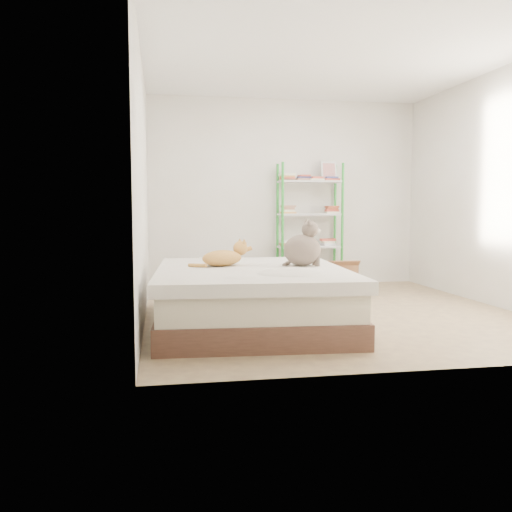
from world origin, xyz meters
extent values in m
cube|color=tan|center=(0.00, 0.00, 0.00)|extent=(3.80, 4.20, 0.01)
cube|color=white|center=(0.00, 0.00, 2.60)|extent=(3.80, 4.20, 0.01)
cube|color=beige|center=(0.00, 2.10, 1.30)|extent=(3.80, 0.01, 2.60)
cube|color=beige|center=(0.00, -2.10, 1.30)|extent=(3.80, 0.01, 2.60)
cube|color=beige|center=(-1.90, 0.00, 1.30)|extent=(0.01, 4.20, 2.60)
cube|color=beige|center=(1.90, 0.00, 1.30)|extent=(0.01, 4.20, 2.60)
cube|color=brown|center=(-0.93, -0.53, 0.10)|extent=(1.79, 2.17, 0.21)
cube|color=beige|center=(-0.93, -0.53, 0.32)|extent=(1.73, 2.11, 0.23)
cube|color=white|center=(-0.93, -0.53, 0.49)|extent=(1.82, 2.22, 0.10)
cylinder|color=green|center=(-0.12, 1.72, 0.85)|extent=(0.04, 0.04, 1.70)
cylinder|color=green|center=(-0.12, 2.04, 0.85)|extent=(0.04, 0.04, 1.70)
cylinder|color=green|center=(0.72, 1.72, 0.85)|extent=(0.04, 0.04, 1.70)
cylinder|color=green|center=(0.72, 2.04, 0.85)|extent=(0.04, 0.04, 1.70)
cube|color=silver|center=(0.30, 1.88, 0.10)|extent=(0.86, 0.34, 0.02)
cube|color=silver|center=(0.30, 1.88, 0.55)|extent=(0.86, 0.34, 0.02)
cube|color=silver|center=(0.30, 1.88, 1.00)|extent=(0.86, 0.34, 0.02)
cube|color=silver|center=(0.30, 1.88, 1.45)|extent=(0.86, 0.34, 0.02)
cube|color=#A64528|center=(0.30, 1.88, 0.16)|extent=(0.20, 0.16, 0.09)
cube|color=#A64528|center=(0.00, 1.88, 0.61)|extent=(0.20, 0.16, 0.09)
cube|color=#A64528|center=(0.60, 1.88, 0.61)|extent=(0.20, 0.16, 0.09)
cube|color=#A64528|center=(0.00, 1.88, 1.06)|extent=(0.20, 0.16, 0.09)
cube|color=#A64528|center=(0.60, 1.88, 1.06)|extent=(0.20, 0.16, 0.09)
cube|color=#A64528|center=(0.00, 1.88, 1.51)|extent=(0.20, 0.16, 0.09)
cube|color=#A64528|center=(0.20, 1.88, 1.51)|extent=(0.20, 0.16, 0.09)
cube|color=#A64528|center=(0.40, 1.88, 1.51)|extent=(0.20, 0.16, 0.09)
cube|color=#A64528|center=(0.60, 1.88, 1.51)|extent=(0.20, 0.16, 0.09)
cube|color=silver|center=(0.59, 1.93, 1.60)|extent=(0.22, 0.07, 0.28)
cube|color=red|center=(0.59, 1.92, 1.60)|extent=(0.17, 0.05, 0.22)
cube|color=#976642|center=(0.42, 1.21, 0.19)|extent=(0.58, 0.48, 0.39)
cube|color=#411A7E|center=(0.44, 0.98, 0.19)|extent=(0.33, 0.03, 0.08)
cube|color=#976642|center=(0.42, 0.99, 0.39)|extent=(0.56, 0.21, 0.12)
cube|color=silver|center=(-1.07, 1.85, 0.19)|extent=(0.38, 0.34, 0.38)
cube|color=silver|center=(-1.07, 1.85, 0.40)|extent=(0.41, 0.38, 0.03)
camera|label=1|loc=(-1.74, -5.39, 1.08)|focal=38.00mm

